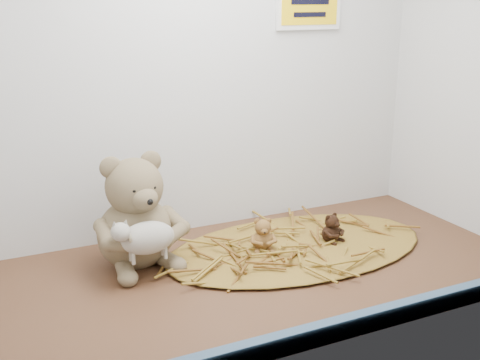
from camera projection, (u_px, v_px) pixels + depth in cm
name	position (u px, v px, depth cm)	size (l,w,h in cm)	color
alcove_shell	(234.00, 54.00, 122.14)	(120.40, 60.20, 90.40)	#462A18
front_rail	(328.00, 331.00, 102.09)	(119.28, 2.20, 3.60)	#3E6077
straw_bed	(297.00, 246.00, 139.72)	(64.15, 37.25, 1.24)	brown
main_teddy	(134.00, 210.00, 128.42)	(20.10, 21.22, 24.93)	#7E684D
toy_lamb	(147.00, 238.00, 121.57)	(14.70, 8.97, 9.50)	#B1AA9F
mini_teddy_tan	(263.00, 233.00, 136.18)	(6.07, 6.41, 7.53)	brown
mini_teddy_brown	(331.00, 226.00, 140.81)	(5.52, 5.82, 6.84)	black
wall_sign	(309.00, 2.00, 149.17)	(16.00, 1.20, 11.00)	#E8BA0B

